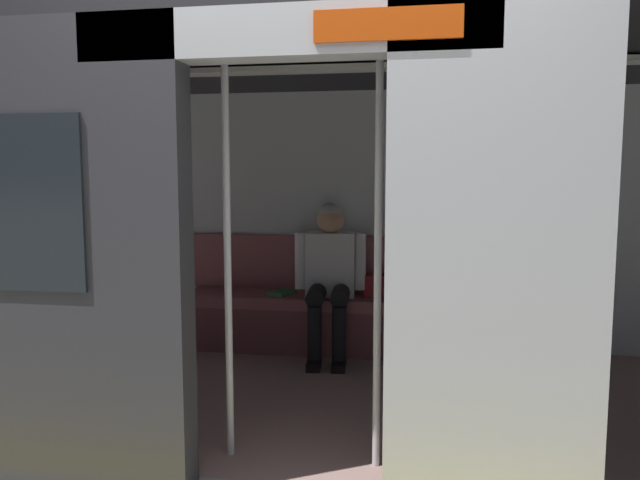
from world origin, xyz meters
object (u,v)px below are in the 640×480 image
Objects in this scene: handbag at (381,286)px; grab_pole_far at (378,257)px; train_car at (320,168)px; grab_pole_door at (228,253)px; bench_seat at (348,310)px; book at (282,293)px; person_seated at (330,270)px.

handbag is 1.96m from grab_pole_far.
handbag is (-0.30, -1.09, -0.91)m from train_car.
grab_pole_door is at bearing 68.51° from train_car.
book is at bearing -2.49° from bench_seat.
handbag is at bearing -105.35° from train_car.
bench_seat is 11.97× the size of book.
grab_pole_door is at bearing 0.56° from grab_pole_far.
person_seated is (0.09, -0.96, -0.77)m from train_car.
train_car is 24.62× the size of handbag.
train_car is at bearing 95.31° from person_seated.
grab_pole_far reaches higher than person_seated.
book is at bearing -84.83° from grab_pole_door.
handbag is (-0.39, -0.13, -0.14)m from person_seated.
train_car is at bearing -111.49° from grab_pole_door.
bench_seat is 2.24× the size of person_seated.
book is 0.11× the size of grab_pole_door.
bench_seat is 0.55m from book.
person_seated is (0.14, 0.05, 0.33)m from bench_seat.
bench_seat is (-0.05, -1.02, -1.10)m from train_car.
handbag is 0.13× the size of grab_pole_far.
train_car is 29.09× the size of book.
person_seated is 0.43m from handbag.
grab_pole_door is at bearing 117.91° from book.
person_seated reaches higher than book.
handbag reaches higher than book.
grab_pole_far is (-0.90, 1.84, 0.56)m from book.
bench_seat is at bearing 16.46° from handbag.
person_seated is at bearing -97.33° from grab_pole_door.
bench_seat is 10.13× the size of handbag.
grab_pole_door is at bearing 71.99° from handbag.
bench_seat is 1.97m from grab_pole_far.
train_car reaches higher than bench_seat.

